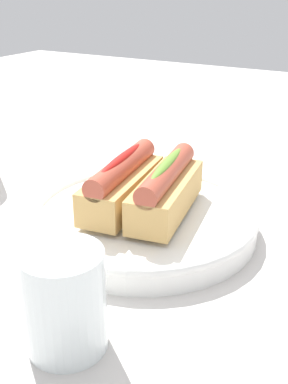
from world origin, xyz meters
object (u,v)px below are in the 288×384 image
(hotdog_back, at_px, (122,183))
(water_glass, at_px, (65,306))
(serving_bowl, at_px, (144,218))
(hotdog_front, at_px, (166,189))

(hotdog_back, xyz_separation_m, water_glass, (-0.20, -0.07, -0.02))
(serving_bowl, height_order, hotdog_front, hotdog_front)
(hotdog_front, height_order, hotdog_back, same)
(serving_bowl, height_order, hotdog_back, hotdog_back)
(hotdog_front, bearing_deg, serving_bowl, 100.66)
(serving_bowl, bearing_deg, water_glass, -168.11)
(serving_bowl, distance_m, water_glass, 0.21)
(serving_bowl, distance_m, hotdog_back, 0.05)
(serving_bowl, xyz_separation_m, hotdog_front, (0.01, -0.03, 0.04))
(serving_bowl, xyz_separation_m, hotdog_back, (-0.01, 0.03, 0.04))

